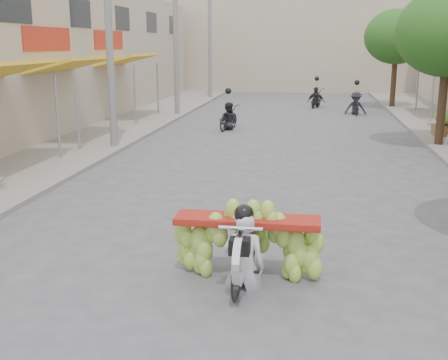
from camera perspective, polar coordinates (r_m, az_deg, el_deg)
ground at (r=6.77m, az=-1.85°, el=-16.87°), size 120.00×120.00×0.00m
sidewalk_left at (r=22.51m, az=-12.34°, el=4.73°), size 4.00×60.00×0.12m
far_building at (r=43.74m, az=7.69°, el=13.65°), size 20.00×6.00×7.00m
utility_pole_mid at (r=18.89m, az=-11.65°, el=15.19°), size 0.60×0.24×8.00m
utility_pole_far at (r=27.51m, az=-4.93°, el=14.86°), size 0.60×0.24×8.00m
utility_pole_back at (r=36.32m, az=-1.44°, el=14.61°), size 0.60×0.24×8.00m
street_tree_far at (r=32.02m, az=17.13°, el=13.72°), size 3.40×3.40×5.25m
banana_motorbike at (r=8.22m, az=2.19°, el=-5.81°), size 2.20×1.92×2.09m
bg_motorbike_a at (r=23.05m, az=0.43°, el=6.93°), size 0.99×1.85×1.95m
bg_motorbike_b at (r=28.80m, az=13.27°, el=8.12°), size 1.08×1.91×1.95m
bg_motorbike_c at (r=31.65m, az=9.36°, el=8.67°), size 1.08×1.91×1.95m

